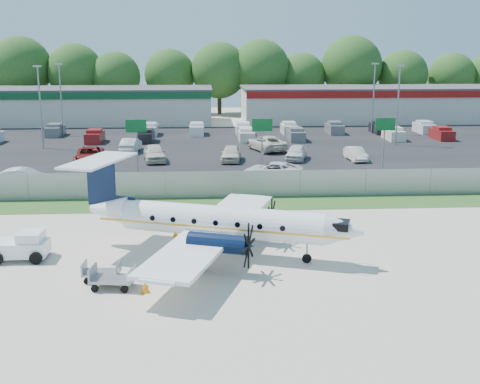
{
  "coord_description": "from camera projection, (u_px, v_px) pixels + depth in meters",
  "views": [
    {
      "loc": [
        -2.2,
        -29.56,
        10.77
      ],
      "look_at": [
        0.0,
        6.0,
        2.3
      ],
      "focal_mm": 45.0,
      "sensor_mm": 36.0,
      "label": 1
    }
  ],
  "objects": [
    {
      "name": "parked_car_b",
      "position": [
        155.0,
        161.0,
        59.25
      ],
      "size": [
        2.72,
        5.19,
        1.68
      ],
      "primitive_type": "imported",
      "rotation": [
        0.0,
        0.0,
        0.15
      ],
      "color": "beige",
      "rests_on": "ground"
    },
    {
      "name": "ground",
      "position": [
        247.0,
        261.0,
        31.33
      ],
      "size": [
        170.0,
        170.0,
        0.0
      ],
      "primitive_type": "plane",
      "color": "beige",
      "rests_on": "ground"
    },
    {
      "name": "pushback_tug",
      "position": [
        23.0,
        246.0,
        31.56
      ],
      "size": [
        2.77,
        1.99,
        1.49
      ],
      "color": "white",
      "rests_on": "ground"
    },
    {
      "name": "parked_car_e",
      "position": [
        355.0,
        161.0,
        59.77
      ],
      "size": [
        1.67,
        4.13,
        1.33
      ],
      "primitive_type": "imported",
      "rotation": [
        0.0,
        0.0,
        0.07
      ],
      "color": "beige",
      "rests_on": "ground"
    },
    {
      "name": "baggage_cart_far",
      "position": [
        102.0,
        272.0,
        28.67
      ],
      "size": [
        1.79,
        1.14,
        0.91
      ],
      "color": "gray",
      "rests_on": "ground"
    },
    {
      "name": "aircraft",
      "position": [
        216.0,
        221.0,
        31.95
      ],
      "size": [
        15.86,
        15.45,
        4.87
      ],
      "color": "white",
      "rests_on": "ground"
    },
    {
      "name": "parked_car_a",
      "position": [
        90.0,
        164.0,
        58.13
      ],
      "size": [
        3.2,
        5.96,
        1.59
      ],
      "primitive_type": "imported",
      "rotation": [
        0.0,
        0.0,
        0.1
      ],
      "color": "maroon",
      "rests_on": "ground"
    },
    {
      "name": "access_road",
      "position": [
        230.0,
        183.0,
        49.78
      ],
      "size": [
        170.0,
        8.0,
        0.02
      ],
      "primitive_type": "cube",
      "color": "black",
      "rests_on": "ground"
    },
    {
      "name": "perimeter_fence",
      "position": [
        233.0,
        184.0,
        44.69
      ],
      "size": [
        120.0,
        0.06,
        1.99
      ],
      "color": "gray",
      "rests_on": "ground"
    },
    {
      "name": "grass_verge",
      "position": [
        235.0,
        204.0,
        42.98
      ],
      "size": [
        170.0,
        4.0,
        0.02
      ],
      "primitive_type": "cube",
      "color": "#2D561E",
      "rests_on": "ground"
    },
    {
      "name": "building_west",
      "position": [
        56.0,
        105.0,
        89.47
      ],
      "size": [
        46.4,
        12.4,
        5.24
      ],
      "color": "beige",
      "rests_on": "ground"
    },
    {
      "name": "tree_line",
      "position": [
        216.0,
        114.0,
        103.19
      ],
      "size": [
        112.0,
        6.0,
        14.0
      ],
      "primitive_type": null,
      "color": "#255017",
      "rests_on": "ground"
    },
    {
      "name": "cone_port_wing",
      "position": [
        145.0,
        287.0,
        27.28
      ],
      "size": [
        0.38,
        0.38,
        0.53
      ],
      "color": "orange",
      "rests_on": "ground"
    },
    {
      "name": "cone_starboard_wing",
      "position": [
        176.0,
        233.0,
        35.43
      ],
      "size": [
        0.34,
        0.34,
        0.49
      ],
      "color": "orange",
      "rests_on": "ground"
    },
    {
      "name": "building_east",
      "position": [
        386.0,
        104.0,
        92.47
      ],
      "size": [
        44.4,
        12.4,
        5.24
      ],
      "color": "beige",
      "rests_on": "ground"
    },
    {
      "name": "light_pole_nw",
      "position": [
        40.0,
        101.0,
        65.82
      ],
      "size": [
        0.9,
        0.35,
        9.09
      ],
      "color": "gray",
      "rests_on": "ground"
    },
    {
      "name": "parked_car_f",
      "position": [
        131.0,
        152.0,
        64.88
      ],
      "size": [
        2.01,
        4.68,
        1.5
      ],
      "primitive_type": "imported",
      "rotation": [
        0.0,
        0.0,
        3.05
      ],
      "color": "silver",
      "rests_on": "ground"
    },
    {
      "name": "sign_mid",
      "position": [
        262.0,
        133.0,
        52.92
      ],
      "size": [
        1.8,
        0.26,
        5.0
      ],
      "color": "gray",
      "rests_on": "ground"
    },
    {
      "name": "parked_car_c",
      "position": [
        231.0,
        161.0,
        59.38
      ],
      "size": [
        2.36,
        4.8,
        1.57
      ],
      "primitive_type": "imported",
      "rotation": [
        0.0,
        0.0,
        -0.11
      ],
      "color": "beige",
      "rests_on": "ground"
    },
    {
      "name": "light_pole_ne",
      "position": [
        398.0,
        99.0,
        68.22
      ],
      "size": [
        0.9,
        0.35,
        9.09
      ],
      "color": "gray",
      "rests_on": "ground"
    },
    {
      "name": "sign_right",
      "position": [
        385.0,
        132.0,
        53.58
      ],
      "size": [
        1.8,
        0.26,
        5.0
      ],
      "color": "gray",
      "rests_on": "ground"
    },
    {
      "name": "parked_car_g",
      "position": [
        266.0,
        151.0,
        65.56
      ],
      "size": [
        4.52,
        6.56,
        1.67
      ],
      "primitive_type": "imported",
      "rotation": [
        0.0,
        0.0,
        3.46
      ],
      "color": "beige",
      "rests_on": "ground"
    },
    {
      "name": "road_car_west",
      "position": [
        25.0,
        190.0,
        47.37
      ],
      "size": [
        5.15,
        1.92,
        1.68
      ],
      "primitive_type": "imported",
      "rotation": [
        0.0,
        0.0,
        1.54
      ],
      "color": "silver",
      "rests_on": "ground"
    },
    {
      "name": "parked_car_d",
      "position": [
        296.0,
        160.0,
        60.0
      ],
      "size": [
        3.0,
        4.8,
        1.52
      ],
      "primitive_type": "imported",
      "rotation": [
        0.0,
        0.0,
        -0.29
      ],
      "color": "silver",
      "rests_on": "ground"
    },
    {
      "name": "far_parking_rows",
      "position": [
        221.0,
        138.0,
        75.03
      ],
      "size": [
        56.0,
        10.0,
        1.6
      ],
      "primitive_type": null,
      "color": "gray",
      "rests_on": "ground"
    },
    {
      "name": "light_pole_se",
      "position": [
        374.0,
        93.0,
        77.93
      ],
      "size": [
        0.9,
        0.35,
        9.09
      ],
      "color": "gray",
      "rests_on": "ground"
    },
    {
      "name": "road_car_mid",
      "position": [
        273.0,
        178.0,
        51.46
      ],
      "size": [
        5.61,
        3.8,
        1.43
      ],
      "primitive_type": "imported",
      "rotation": [
        0.0,
        0.0,
        -1.87
      ],
      "color": "silver",
      "rests_on": "ground"
    },
    {
      "name": "sign_left",
      "position": [
        136.0,
        134.0,
        52.26
      ],
      "size": [
        1.8,
        0.26,
        5.0
      ],
      "color": "gray",
      "rests_on": "ground"
    },
    {
      "name": "light_pole_sw",
      "position": [
        61.0,
        95.0,
        75.53
      ],
      "size": [
        0.9,
        0.35,
        9.09
      ],
      "color": "gray",
      "rests_on": "ground"
    },
    {
      "name": "baggage_cart_near",
      "position": [
        113.0,
        278.0,
        27.73
      ],
      "size": [
        2.11,
        1.44,
        1.04
      ],
      "color": "gray",
      "rests_on": "ground"
    },
    {
      "name": "parking_lot",
      "position": [
        222.0,
        144.0,
        70.17
      ],
      "size": [
        170.0,
        32.0,
        0.02
      ],
      "primitive_type": "cube",
      "color": "black",
      "rests_on": "ground"
    }
  ]
}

